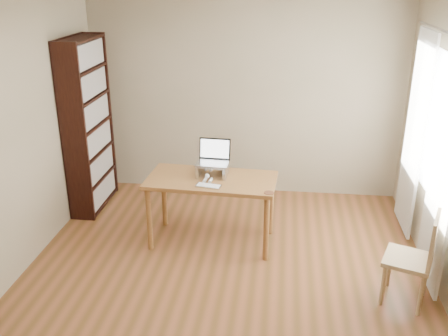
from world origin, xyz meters
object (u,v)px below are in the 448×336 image
Objects in this scene: desk at (212,187)px; keyboard at (208,186)px; bookshelf at (88,125)px; cat at (212,168)px; chair at (417,255)px; laptop at (213,157)px.

desk is 0.25m from keyboard.
bookshelf is 4.29× the size of cat.
keyboard is at bearing -86.41° from desk.
cat is at bearing 174.19° from chair.
bookshelf reaches higher than desk.
bookshelf is 1.51× the size of desk.
cat is 2.20m from chair.
laptop is 0.39× the size of chair.
desk is 2.85× the size of cat.
laptop is 1.30× the size of keyboard.
chair is (3.55, -1.59, -0.57)m from bookshelf.
keyboard is 0.34m from cat.
desk is 0.20m from cat.
laptop is 0.72× the size of cat.
chair is at bearing -24.17° from bookshelf.
cat is 0.55× the size of chair.
laptop reaches higher than desk.
bookshelf reaches higher than keyboard.
bookshelf is at bearing 176.17° from chair.
laptop is 2.23m from chair.
bookshelf is 1.90m from keyboard.
laptop is at bearing 74.50° from cat.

